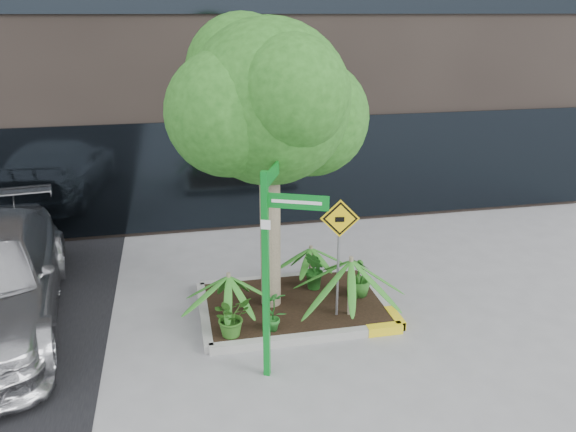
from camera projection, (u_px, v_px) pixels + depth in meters
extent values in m
plane|color=gray|center=(286.00, 319.00, 9.79)|extent=(80.00, 80.00, 0.00)
cube|color=#9E9E99|center=(282.00, 279.00, 11.09)|extent=(3.20, 0.15, 0.15)
cube|color=#9E9E99|center=(309.00, 338.00, 9.06)|extent=(3.20, 0.15, 0.15)
cube|color=#9E9E99|center=(204.00, 315.00, 9.77)|extent=(0.15, 2.20, 0.15)
cube|color=#9E9E99|center=(378.00, 297.00, 10.38)|extent=(0.15, 2.20, 0.15)
cube|color=yellow|center=(384.00, 329.00, 9.31)|extent=(0.60, 0.17, 0.15)
cube|color=black|center=(294.00, 303.00, 10.06)|extent=(3.05, 2.05, 0.06)
cylinder|color=gray|center=(270.00, 225.00, 9.51)|extent=(0.35, 0.35, 3.27)
cylinder|color=gray|center=(276.00, 156.00, 9.12)|extent=(0.62, 0.17, 1.06)
sphere|color=#1F5017|center=(269.00, 102.00, 8.80)|extent=(2.61, 2.61, 2.61)
sphere|color=#1F5017|center=(310.00, 118.00, 9.36)|extent=(1.96, 1.96, 1.96)
sphere|color=#1F5017|center=(229.00, 113.00, 8.51)|extent=(1.96, 1.96, 1.96)
sphere|color=#1F5017|center=(291.00, 94.00, 8.17)|extent=(1.74, 1.74, 1.74)
sphere|color=#1F5017|center=(243.00, 71.00, 9.09)|extent=(1.85, 1.85, 1.85)
cylinder|color=gray|center=(350.00, 286.00, 9.47)|extent=(0.07, 0.07, 1.08)
cylinder|color=gray|center=(229.00, 295.00, 9.44)|extent=(0.07, 0.07, 0.81)
cylinder|color=gray|center=(311.00, 263.00, 10.76)|extent=(0.07, 0.07, 0.71)
imported|color=#2A5E1A|center=(231.00, 316.00, 8.92)|extent=(0.82, 0.82, 0.66)
imported|color=#255F1C|center=(360.00, 277.00, 10.17)|extent=(0.54, 0.54, 0.73)
imported|color=#1F6520|center=(274.00, 310.00, 9.04)|extent=(0.43, 0.43, 0.72)
imported|color=#1C5919|center=(315.00, 270.00, 10.38)|extent=(0.48, 0.48, 0.78)
cube|color=#0C8624|center=(266.00, 280.00, 7.76)|extent=(0.12, 0.12, 3.11)
cube|color=#0C8624|center=(296.00, 202.00, 7.28)|extent=(0.81, 0.36, 0.20)
cube|color=#0C8624|center=(272.00, 175.00, 7.67)|extent=(0.36, 0.81, 0.20)
cube|color=white|center=(296.00, 202.00, 7.27)|extent=(0.61, 0.26, 0.04)
cube|color=white|center=(270.00, 175.00, 7.67)|extent=(0.26, 0.61, 0.04)
cube|color=white|center=(266.00, 225.00, 7.43)|extent=(0.12, 0.06, 0.13)
cylinder|color=slate|center=(338.00, 263.00, 9.32)|extent=(0.06, 0.08, 1.91)
cube|color=yellow|center=(340.00, 218.00, 9.02)|extent=(0.63, 0.15, 0.64)
cube|color=black|center=(340.00, 219.00, 9.01)|extent=(0.56, 0.12, 0.57)
cube|color=yellow|center=(340.00, 219.00, 9.01)|extent=(0.47, 0.10, 0.48)
cube|color=black|center=(340.00, 220.00, 9.01)|extent=(0.15, 0.03, 0.09)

